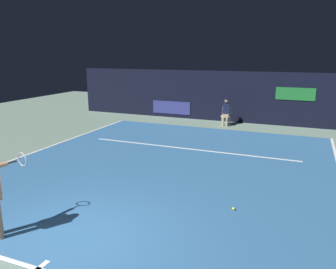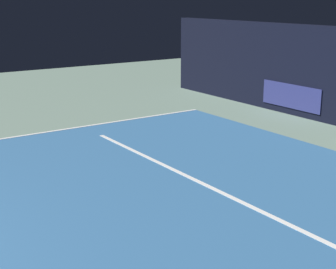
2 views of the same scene
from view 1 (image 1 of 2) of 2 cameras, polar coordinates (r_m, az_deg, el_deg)
name	(u,v)px [view 1 (image 1 of 2)]	position (r m, az deg, el deg)	size (l,w,h in m)	color
ground_plane	(168,166)	(10.76, 0.05, -5.32)	(32.67, 32.67, 0.00)	slate
court_surface	(168,165)	(10.75, 0.05, -5.29)	(10.18, 11.55, 0.01)	#336699
line_baseline	(38,269)	(6.38, -21.29, -20.58)	(10.18, 0.10, 0.01)	white
line_sideline_right	(44,148)	(13.41, -20.30, -2.25)	(0.10, 11.55, 0.01)	white
line_service	(189,149)	(12.56, 3.56, -2.46)	(7.94, 0.10, 0.01)	white
line_centre_mark	(42,266)	(6.44, -20.65, -20.18)	(0.10, 0.30, 0.01)	white
back_wall	(225,96)	(17.82, 9.75, 6.42)	(17.04, 0.33, 2.60)	black
line_judge_on_chair	(226,112)	(16.78, 9.85, 3.85)	(0.48, 0.56, 1.32)	white
tennis_ball	(234,209)	(7.98, 11.11, -12.29)	(0.07, 0.07, 0.07)	#CCE033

